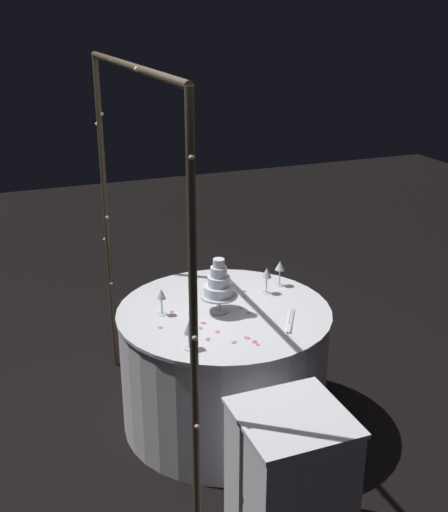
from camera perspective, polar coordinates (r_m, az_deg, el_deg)
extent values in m
plane|color=black|center=(4.11, 0.00, -14.30)|extent=(12.00, 12.00, 0.00)
cylinder|color=#473D2D|center=(2.69, -2.67, -8.23)|extent=(0.04, 0.04, 2.13)
cylinder|color=#473D2D|center=(4.29, -10.40, 2.85)|extent=(0.04, 0.04, 2.13)
cylinder|color=#473D2D|center=(3.22, -8.36, 16.38)|extent=(1.78, 0.04, 0.04)
sphere|color=#F9EAB2|center=(3.13, -2.37, -20.03)|extent=(0.02, 0.02, 0.02)
sphere|color=#F9EAB2|center=(4.42, -9.99, -2.42)|extent=(0.02, 0.02, 0.02)
sphere|color=#F9EAB2|center=(2.54, -4.49, 15.30)|extent=(0.02, 0.02, 0.02)
sphere|color=#F9EAB2|center=(2.39, -2.91, 8.76)|extent=(0.02, 0.02, 0.02)
sphere|color=#F9EAB2|center=(4.24, -10.60, 4.85)|extent=(0.02, 0.02, 0.02)
sphere|color=#F9EAB2|center=(2.80, -6.35, 15.78)|extent=(0.02, 0.02, 0.02)
sphere|color=#F9EAB2|center=(2.47, -2.78, 2.52)|extent=(0.02, 0.02, 0.02)
sphere|color=#F9EAB2|center=(4.56, -9.64, -5.26)|extent=(0.02, 0.02, 0.02)
sphere|color=#F9EAB2|center=(3.03, -7.80, 16.13)|extent=(0.02, 0.02, 0.02)
sphere|color=#F9EAB2|center=(2.88, -2.39, -14.89)|extent=(0.02, 0.02, 0.02)
sphere|color=#F9EAB2|center=(4.33, -10.55, 1.45)|extent=(0.02, 0.02, 0.02)
sphere|color=#F9EAB2|center=(3.29, -8.45, 16.47)|extent=(0.02, 0.02, 0.02)
sphere|color=#F9EAB2|center=(2.55, -2.82, -1.38)|extent=(0.02, 0.02, 0.02)
sphere|color=#F9EAB2|center=(4.11, -10.81, 12.29)|extent=(0.02, 0.02, 0.02)
sphere|color=#F9EAB2|center=(3.57, -9.93, 16.75)|extent=(0.02, 0.02, 0.02)
sphere|color=#F9EAB2|center=(2.63, -2.92, -5.22)|extent=(0.02, 0.02, 0.02)
sphere|color=#F9EAB2|center=(4.13, -11.22, 11.44)|extent=(0.02, 0.02, 0.02)
sphere|color=#F9EAB2|center=(3.81, -10.64, 16.96)|extent=(0.02, 0.02, 0.02)
sphere|color=#F9EAB2|center=(2.65, -2.62, -7.29)|extent=(0.02, 0.02, 0.02)
sphere|color=#F9EAB2|center=(4.26, -10.35, 3.41)|extent=(0.02, 0.02, 0.02)
sphere|color=#F9EAB2|center=(4.09, -11.53, 17.17)|extent=(0.02, 0.02, 0.02)
cylinder|color=white|center=(3.91, 0.00, -9.92)|extent=(1.22, 1.22, 0.73)
cylinder|color=white|center=(3.73, 0.00, -4.96)|extent=(1.25, 1.25, 0.02)
cube|color=white|center=(3.12, 5.87, -19.53)|extent=(0.46, 0.46, 0.71)
cube|color=white|center=(2.90, 6.14, -14.05)|extent=(0.48, 0.48, 0.02)
cylinder|color=silver|center=(3.71, -0.46, -4.91)|extent=(0.11, 0.11, 0.01)
cylinder|color=silver|center=(3.68, -0.46, -4.23)|extent=(0.02, 0.02, 0.09)
cylinder|color=silver|center=(3.66, -0.47, -3.52)|extent=(0.22, 0.22, 0.01)
cylinder|color=white|center=(3.65, -0.47, -3.05)|extent=(0.17, 0.17, 0.06)
cylinder|color=white|center=(3.63, -0.47, -2.24)|extent=(0.13, 0.13, 0.06)
cylinder|color=white|center=(3.60, -0.47, -1.42)|extent=(0.09, 0.09, 0.06)
cylinder|color=white|center=(3.58, -0.47, -0.63)|extent=(0.07, 0.07, 0.05)
cylinder|color=silver|center=(3.33, -3.09, -8.18)|extent=(0.06, 0.06, 0.00)
cylinder|color=silver|center=(3.31, -3.11, -7.52)|extent=(0.01, 0.01, 0.08)
cone|color=silver|center=(3.27, -3.13, -6.32)|extent=(0.06, 0.06, 0.07)
cylinder|color=silver|center=(3.95, 3.78, -3.26)|extent=(0.06, 0.06, 0.00)
cylinder|color=silver|center=(3.93, 3.79, -2.57)|extent=(0.01, 0.01, 0.10)
cone|color=silver|center=(3.90, 3.82, -1.48)|extent=(0.06, 0.06, 0.06)
cylinder|color=silver|center=(4.06, 4.94, -2.58)|extent=(0.06, 0.06, 0.00)
cylinder|color=silver|center=(4.04, 4.96, -1.89)|extent=(0.01, 0.01, 0.10)
cone|color=silver|center=(4.01, 5.00, -0.84)|extent=(0.06, 0.06, 0.06)
cylinder|color=silver|center=(3.69, -5.53, -5.15)|extent=(0.06, 0.06, 0.00)
cylinder|color=silver|center=(3.67, -5.55, -4.45)|extent=(0.01, 0.01, 0.10)
cone|color=silver|center=(3.64, -5.60, -3.35)|extent=(0.05, 0.05, 0.06)
cube|color=silver|center=(3.65, 5.98, -5.51)|extent=(0.20, 0.14, 0.01)
cube|color=white|center=(3.52, 5.79, -6.48)|extent=(0.09, 0.06, 0.01)
ellipsoid|color=#EA6B84|center=(3.41, -1.46, -7.40)|extent=(0.04, 0.04, 0.00)
ellipsoid|color=#EA6B84|center=(3.75, 1.45, -4.64)|extent=(0.03, 0.03, 0.00)
ellipsoid|color=#EA6B84|center=(3.36, 3.00, -7.86)|extent=(0.03, 0.02, 0.00)
ellipsoid|color=#EA6B84|center=(4.02, -1.16, -2.79)|extent=(0.03, 0.04, 0.00)
ellipsoid|color=#EA6B84|center=(3.43, 2.06, -7.27)|extent=(0.05, 0.04, 0.00)
ellipsoid|color=#EA6B84|center=(3.52, -2.09, -6.42)|extent=(0.04, 0.03, 0.00)
ellipsoid|color=#EA6B84|center=(3.55, -5.70, -6.33)|extent=(0.04, 0.04, 0.00)
ellipsoid|color=#EA6B84|center=(3.89, 1.76, -3.64)|extent=(0.03, 0.03, 0.00)
ellipsoid|color=#EA6B84|center=(3.96, 0.80, -3.16)|extent=(0.03, 0.04, 0.00)
ellipsoid|color=#EA6B84|center=(3.96, 1.81, -3.14)|extent=(0.02, 0.03, 0.00)
ellipsoid|color=#EA6B84|center=(3.39, 2.72, -7.60)|extent=(0.04, 0.04, 0.00)
ellipsoid|color=#EA6B84|center=(3.69, 2.19, -5.06)|extent=(0.04, 0.04, 0.00)
ellipsoid|color=#EA6B84|center=(3.38, 0.90, -7.66)|extent=(0.03, 0.04, 0.00)
ellipsoid|color=#EA6B84|center=(3.58, -1.85, -5.95)|extent=(0.04, 0.04, 0.00)
ellipsoid|color=#EA6B84|center=(3.72, -4.68, -4.94)|extent=(0.04, 0.04, 0.00)
ellipsoid|color=#EA6B84|center=(3.49, -0.58, -6.73)|extent=(0.04, 0.03, 0.00)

